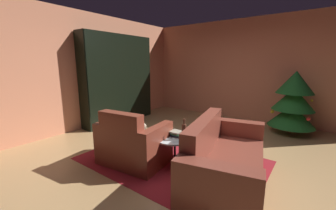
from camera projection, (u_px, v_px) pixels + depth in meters
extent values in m
plane|color=tan|center=(186.00, 156.00, 3.53)|extent=(7.14, 7.14, 0.00)
cube|color=#CD7C59|center=(245.00, 70.00, 5.62)|extent=(5.70, 0.06, 2.71)
cube|color=#CD7C59|center=(86.00, 71.00, 4.91)|extent=(0.06, 6.07, 2.71)
cube|color=maroon|center=(172.00, 160.00, 3.37)|extent=(2.77, 1.91, 0.01)
cube|color=black|center=(123.00, 80.00, 5.33)|extent=(0.03, 2.07, 2.26)
cube|color=black|center=(145.00, 77.00, 6.23)|extent=(0.37, 0.02, 2.26)
cube|color=black|center=(83.00, 82.00, 4.62)|extent=(0.37, 0.03, 2.26)
cube|color=black|center=(120.00, 120.00, 5.65)|extent=(0.35, 2.02, 0.03)
cube|color=black|center=(120.00, 104.00, 5.56)|extent=(0.35, 2.02, 0.03)
cube|color=black|center=(119.00, 88.00, 5.47)|extent=(0.35, 2.02, 0.02)
cube|color=black|center=(118.00, 71.00, 5.38)|extent=(0.35, 2.02, 0.02)
cube|color=black|center=(117.00, 53.00, 5.29)|extent=(0.35, 2.02, 0.02)
cube|color=black|center=(116.00, 35.00, 5.21)|extent=(0.35, 2.02, 0.03)
cube|color=black|center=(116.00, 90.00, 5.57)|extent=(0.05, 1.14, 0.71)
cube|color=black|center=(116.00, 90.00, 5.56)|extent=(0.03, 1.17, 0.74)
cube|color=red|center=(142.00, 109.00, 6.42)|extent=(0.20, 0.03, 0.26)
cube|color=#AEAF86|center=(142.00, 109.00, 6.36)|extent=(0.28, 0.03, 0.26)
cube|color=gold|center=(141.00, 108.00, 6.35)|extent=(0.21, 0.03, 0.31)
cube|color=gold|center=(140.00, 108.00, 6.31)|extent=(0.20, 0.04, 0.35)
cube|color=red|center=(138.00, 109.00, 6.28)|extent=(0.20, 0.04, 0.33)
cube|color=#28508C|center=(138.00, 109.00, 6.24)|extent=(0.21, 0.03, 0.35)
cube|color=#AB9C90|center=(137.00, 109.00, 6.19)|extent=(0.26, 0.04, 0.32)
cube|color=#268E31|center=(136.00, 110.00, 6.17)|extent=(0.23, 0.05, 0.27)
cube|color=#B8A18E|center=(135.00, 109.00, 6.12)|extent=(0.25, 0.03, 0.36)
cube|color=#2A8333|center=(142.00, 64.00, 6.14)|extent=(0.25, 0.03, 0.33)
cube|color=#865496|center=(140.00, 63.00, 6.11)|extent=(0.18, 0.05, 0.36)
cube|color=gold|center=(140.00, 64.00, 6.06)|extent=(0.27, 0.03, 0.32)
cube|color=orange|center=(138.00, 64.00, 6.04)|extent=(0.20, 0.04, 0.31)
cube|color=orange|center=(138.00, 63.00, 5.97)|extent=(0.27, 0.05, 0.38)
cube|color=#0E7A89|center=(136.00, 65.00, 5.96)|extent=(0.20, 0.03, 0.28)
cube|color=#1A6380|center=(135.00, 65.00, 5.94)|extent=(0.19, 0.03, 0.27)
cube|color=#0E658E|center=(134.00, 65.00, 5.92)|extent=(0.18, 0.03, 0.23)
cube|color=#452820|center=(133.00, 65.00, 5.88)|extent=(0.20, 0.03, 0.28)
cube|color=red|center=(142.00, 48.00, 6.05)|extent=(0.27, 0.03, 0.34)
cube|color=#B82632|center=(141.00, 49.00, 6.03)|extent=(0.23, 0.05, 0.29)
cube|color=#7F5BA0|center=(139.00, 47.00, 5.99)|extent=(0.20, 0.04, 0.36)
cube|color=#1C4994|center=(139.00, 49.00, 5.94)|extent=(0.26, 0.04, 0.26)
cube|color=#5A2922|center=(137.00, 48.00, 5.91)|extent=(0.21, 0.03, 0.34)
cube|color=brown|center=(134.00, 150.00, 3.28)|extent=(0.79, 0.82, 0.39)
cube|color=brown|center=(121.00, 129.00, 2.95)|extent=(0.72, 0.25, 0.48)
cube|color=brown|center=(157.00, 148.00, 3.05)|extent=(0.24, 0.75, 0.65)
cube|color=brown|center=(114.00, 138.00, 3.46)|extent=(0.24, 0.75, 0.65)
ellipsoid|color=gray|center=(138.00, 132.00, 3.27)|extent=(0.30, 0.21, 0.18)
sphere|color=gray|center=(143.00, 127.00, 3.37)|extent=(0.13, 0.13, 0.13)
cube|color=brown|center=(227.00, 170.00, 2.65)|extent=(1.08, 1.52, 0.42)
cube|color=brown|center=(204.00, 135.00, 2.69)|extent=(0.47, 1.39, 0.44)
cube|color=brown|center=(215.00, 197.00, 1.92)|extent=(0.83, 0.37, 0.66)
cube|color=brown|center=(235.00, 140.00, 3.33)|extent=(0.83, 0.37, 0.66)
cylinder|color=black|center=(183.00, 154.00, 3.12)|extent=(0.04, 0.04, 0.41)
cylinder|color=black|center=(175.00, 147.00, 3.39)|extent=(0.04, 0.04, 0.41)
cylinder|color=black|center=(164.00, 153.00, 3.17)|extent=(0.04, 0.04, 0.41)
cylinder|color=silver|center=(174.00, 138.00, 3.19)|extent=(0.61, 0.61, 0.02)
cube|color=#34438A|center=(176.00, 135.00, 3.24)|extent=(0.21, 0.13, 0.03)
cube|color=#3E7B50|center=(175.00, 134.00, 3.21)|extent=(0.18, 0.12, 0.02)
cube|color=gray|center=(176.00, 132.00, 3.23)|extent=(0.15, 0.15, 0.02)
cube|color=gray|center=(176.00, 132.00, 3.21)|extent=(0.17, 0.17, 0.02)
cylinder|color=#563021|center=(184.00, 132.00, 3.07)|extent=(0.07, 0.07, 0.24)
cylinder|color=#563021|center=(184.00, 122.00, 3.04)|extent=(0.03, 0.03, 0.08)
cylinder|color=brown|center=(290.00, 129.00, 4.67)|extent=(0.08, 0.08, 0.16)
cone|color=#1C5E25|center=(292.00, 115.00, 4.61)|extent=(0.96, 0.96, 0.49)
cone|color=#1C5E25|center=(294.00, 99.00, 4.53)|extent=(0.86, 0.86, 0.49)
cone|color=#1C5E25|center=(296.00, 82.00, 4.46)|extent=(0.76, 0.76, 0.49)
sphere|color=yellow|center=(272.00, 112.00, 4.77)|extent=(0.08, 0.08, 0.08)
sphere|color=yellow|center=(312.00, 101.00, 4.43)|extent=(0.05, 0.05, 0.05)
sphere|color=blue|center=(298.00, 117.00, 4.86)|extent=(0.08, 0.08, 0.08)
sphere|color=red|center=(308.00, 119.00, 4.24)|extent=(0.07, 0.07, 0.07)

